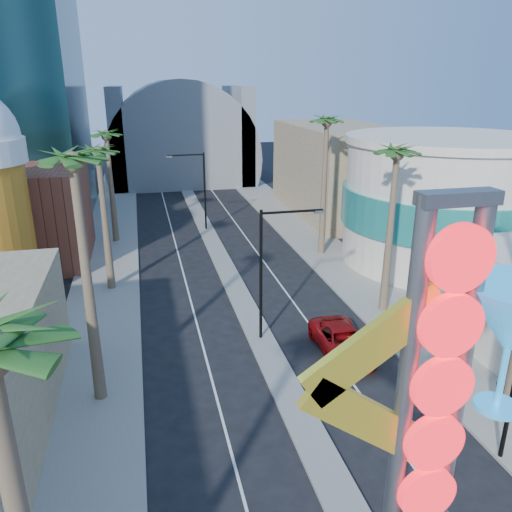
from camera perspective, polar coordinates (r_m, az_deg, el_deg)
The scene contains 19 objects.
sidewalk_west at distance 43.49m, azimuth -16.56°, elevation -1.09°, with size 5.00×100.00×0.15m, color gray.
sidewalk_east at distance 46.19m, azimuth 7.59°, elevation 0.76°, with size 5.00×100.00×0.15m, color gray.
median at distance 46.65m, azimuth -4.71°, elevation 1.05°, with size 1.60×84.00×0.15m, color gray.
brick_filler_west at distance 46.15m, azimuth -24.94°, elevation 4.16°, with size 10.00×10.00×8.00m, color brown.
filler_east at distance 59.11m, azimuth 9.34°, elevation 9.68°, with size 10.00×20.00×10.00m, color #8C745A.
turquoise_building at distance 44.36m, azimuth 20.59°, elevation 5.85°, with size 16.60×16.60×10.60m.
canopy at distance 78.80m, azimuth -8.65°, elevation 11.58°, with size 22.00×16.00×22.00m.
neon_sign at distance 13.54m, azimuth 22.37°, elevation -15.22°, with size 6.53×2.60×12.55m.
streetlight_0 at distance 28.49m, azimuth 1.64°, elevation -0.75°, with size 3.79×0.25×8.00m.
streetlight_1 at distance 51.14m, azimuth -6.51°, elevation 8.19°, with size 3.79×0.25×8.00m.
streetlight_2 at distance 21.44m, azimuth 26.98°, elevation -10.26°, with size 3.45×0.25×8.00m.
palm_1 at distance 22.35m, azimuth -20.01°, elevation 8.30°, with size 2.40×2.40×12.70m.
palm_2 at distance 36.32m, azimuth -17.53°, elevation 10.26°, with size 2.40×2.40×11.20m.
palm_3 at distance 48.21m, azimuth -16.67°, elevation 12.39°, with size 2.40×2.40×11.20m.
palm_6 at distance 32.16m, azimuth 15.74°, elevation 10.17°, with size 2.40×2.40×11.70m.
palm_7 at distance 42.88m, azimuth 8.07°, elevation 14.02°, with size 2.40×2.40×12.70m.
red_pickup at distance 28.99m, azimuth 9.88°, elevation -9.59°, with size 2.58×5.60×1.56m, color #9B0B0E.
pedestrian_a at distance 30.64m, azimuth 23.22°, elevation -8.70°, with size 0.67×0.44×1.85m, color gray.
pedestrian_b at distance 26.06m, azimuth 25.78°, elevation -14.43°, with size 0.84×0.65×1.73m, color gray.
Camera 1 is at (-6.36, -5.85, 14.66)m, focal length 35.00 mm.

